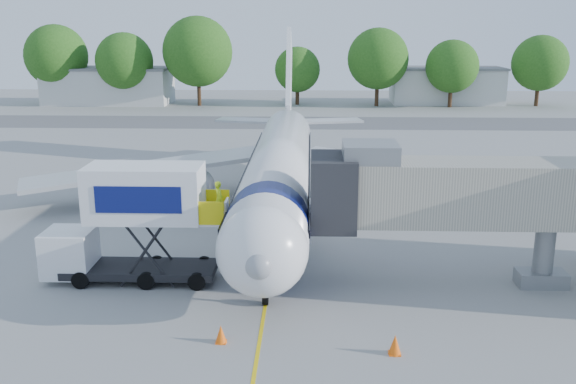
{
  "coord_description": "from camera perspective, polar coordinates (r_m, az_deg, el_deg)",
  "views": [
    {
      "loc": [
        1.84,
        -34.75,
        11.71
      ],
      "look_at": [
        0.73,
        -2.69,
        3.2
      ],
      "focal_mm": 40.0,
      "sensor_mm": 36.0,
      "label": 1
    }
  ],
  "objects": [
    {
      "name": "tree_c",
      "position": [
        93.98,
        -8.03,
        12.26
      ],
      "size": [
        9.91,
        9.91,
        12.64
      ],
      "color": "#382314",
      "rests_on": "ground"
    },
    {
      "name": "taxiway_strip",
      "position": [
        77.66,
        0.6,
        6.19
      ],
      "size": [
        120.0,
        10.0,
        0.01
      ],
      "primitive_type": "cube",
      "color": "#59595B",
      "rests_on": "ground"
    },
    {
      "name": "tree_g",
      "position": [
        99.51,
        21.49,
        10.61
      ],
      "size": [
        7.86,
        7.86,
        10.02
      ],
      "color": "#382314",
      "rests_on": "ground"
    },
    {
      "name": "ground",
      "position": [
        36.72,
        -1.0,
        -3.74
      ],
      "size": [
        160.0,
        160.0,
        0.0
      ],
      "primitive_type": "plane",
      "color": "gray",
      "rests_on": "ground"
    },
    {
      "name": "tree_d",
      "position": [
        94.54,
        0.84,
        10.83
      ],
      "size": [
        6.55,
        6.55,
        8.36
      ],
      "color": "#382314",
      "rests_on": "ground"
    },
    {
      "name": "tree_b",
      "position": [
        96.14,
        -14.35,
        11.18
      ],
      "size": [
        8.15,
        8.15,
        10.39
      ],
      "color": "#382314",
      "rests_on": "ground"
    },
    {
      "name": "tree_a",
      "position": [
        100.66,
        -19.91,
        11.3
      ],
      "size": [
        9.01,
        9.01,
        11.48
      ],
      "color": "#382314",
      "rests_on": "ground"
    },
    {
      "name": "outbuilding_left",
      "position": [
        99.75,
        -15.64,
        9.11
      ],
      "size": [
        18.4,
        8.4,
        5.3
      ],
      "color": "silver",
      "rests_on": "ground"
    },
    {
      "name": "jet_bridge",
      "position": [
        29.37,
        14.0,
        -0.13
      ],
      "size": [
        13.9,
        3.2,
        6.6
      ],
      "color": "#ADA793",
      "rests_on": "ground"
    },
    {
      "name": "tree_f",
      "position": [
        94.36,
        14.38,
        10.76
      ],
      "size": [
        7.39,
        7.39,
        9.42
      ],
      "color": "#382314",
      "rests_on": "ground"
    },
    {
      "name": "outbuilding_right",
      "position": [
        99.24,
        13.87,
        9.2
      ],
      "size": [
        16.4,
        7.4,
        5.3
      ],
      "color": "silver",
      "rests_on": "ground"
    },
    {
      "name": "safety_cone_b",
      "position": [
        24.85,
        -5.99,
        -12.47
      ],
      "size": [
        0.44,
        0.44,
        0.7
      ],
      "color": "#FF5F0D",
      "rests_on": "ground"
    },
    {
      "name": "tree_e",
      "position": [
        93.6,
        8.01,
        11.65
      ],
      "size": [
        8.65,
        8.65,
        11.03
      ],
      "color": "#382314",
      "rests_on": "ground"
    },
    {
      "name": "guidance_line",
      "position": [
        36.72,
        -1.0,
        -3.73
      ],
      "size": [
        0.15,
        70.0,
        0.01
      ],
      "primitive_type": "cube",
      "color": "yellow",
      "rests_on": "ground"
    },
    {
      "name": "catering_hiloader",
      "position": [
        30.26,
        -13.67,
        -2.78
      ],
      "size": [
        8.5,
        2.44,
        5.5
      ],
      "color": "black",
      "rests_on": "ground"
    },
    {
      "name": "safety_cone_a",
      "position": [
        24.25,
        9.48,
        -13.26
      ],
      "size": [
        0.48,
        0.48,
        0.76
      ],
      "color": "#FF5F0D",
      "rests_on": "ground"
    },
    {
      "name": "aircraft",
      "position": [
        39.89,
        -0.71,
        2.17
      ],
      "size": [
        34.17,
        37.73,
        11.35
      ],
      "color": "silver",
      "rests_on": "ground"
    }
  ]
}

